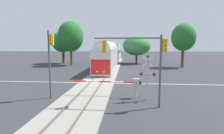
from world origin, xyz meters
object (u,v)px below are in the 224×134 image
crossing_gate_near (128,83)px  elm_centre_background (137,46)px  crossing_signal_mast (148,73)px  pine_left_background (63,42)px  traffic_signal_near_right (141,53)px  traffic_signal_median (50,54)px  maple_right_background (183,37)px  oak_behind_train (71,37)px  commuter_train (112,53)px

crossing_gate_near → elm_centre_background: bearing=85.7°
crossing_signal_mast → pine_left_background: 35.47m
crossing_gate_near → traffic_signal_near_right: (0.98, -2.47, 2.88)m
traffic_signal_median → maple_right_background: (18.74, 24.47, 2.32)m
crossing_signal_mast → oak_behind_train: (-14.95, 26.08, 4.30)m
crossing_signal_mast → traffic_signal_median: bearing=-179.8°
commuter_train → pine_left_background: size_ratio=4.88×
crossing_gate_near → traffic_signal_near_right: bearing=-68.3°
commuter_train → maple_right_background: maple_right_background is taller
traffic_signal_median → oak_behind_train: (-6.35, 26.11, 2.68)m
commuter_train → oak_behind_train: (-9.38, -2.76, 3.97)m
maple_right_background → elm_centre_background: size_ratio=1.31×
crossing_gate_near → oak_behind_train: oak_behind_train is taller
commuter_train → oak_behind_train: bearing=-163.6°
pine_left_background → crossing_gate_near: bearing=-60.6°
commuter_train → traffic_signal_near_right: (4.85, -30.61, 1.48)m
crossing_gate_near → traffic_signal_median: size_ratio=1.04×
crossing_signal_mast → maple_right_background: bearing=67.5°
traffic_signal_median → pine_left_background: size_ratio=0.73×
maple_right_background → pine_left_background: (-28.48, 5.75, -0.75)m
traffic_signal_near_right → oak_behind_train: bearing=117.1°
crossing_gate_near → maple_right_background: size_ratio=0.68×
oak_behind_train → crossing_signal_mast: bearing=-60.2°
crossing_gate_near → oak_behind_train: bearing=117.6°
elm_centre_background → traffic_signal_median: bearing=-106.4°
crossing_signal_mast → crossing_gate_near: bearing=157.4°
maple_right_background → elm_centre_background: bearing=143.7°
commuter_train → pine_left_background: (-12.77, 1.34, 2.85)m
traffic_signal_near_right → pine_left_background: pine_left_background is taller
traffic_signal_median → crossing_signal_mast: bearing=0.2°
crossing_gate_near → pine_left_background: size_ratio=0.75×
traffic_signal_near_right → crossing_gate_near: bearing=111.7°
traffic_signal_near_right → traffic_signal_median: size_ratio=0.92×
traffic_signal_near_right → traffic_signal_median: (-7.88, 1.73, -0.19)m
traffic_signal_median → maple_right_background: size_ratio=0.65×
maple_right_background → pine_left_background: bearing=168.6°
traffic_signal_near_right → maple_right_background: 28.44m
crossing_gate_near → oak_behind_train: (-13.25, 25.37, 5.37)m
oak_behind_train → pine_left_background: bearing=129.5°
commuter_train → traffic_signal_near_right: 31.02m
traffic_signal_near_right → traffic_signal_median: bearing=167.6°
maple_right_background → elm_centre_background: maple_right_background is taller
commuter_train → crossing_signal_mast: bearing=-79.1°
crossing_gate_near → crossing_signal_mast: size_ratio=1.57×
pine_left_background → elm_centre_background: 19.03m
commuter_train → crossing_gate_near: 28.43m
crossing_gate_near → traffic_signal_near_right: 3.92m
crossing_gate_near → pine_left_background: 34.11m
maple_right_background → oak_behind_train: bearing=176.3°
commuter_train → maple_right_background: size_ratio=4.39×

